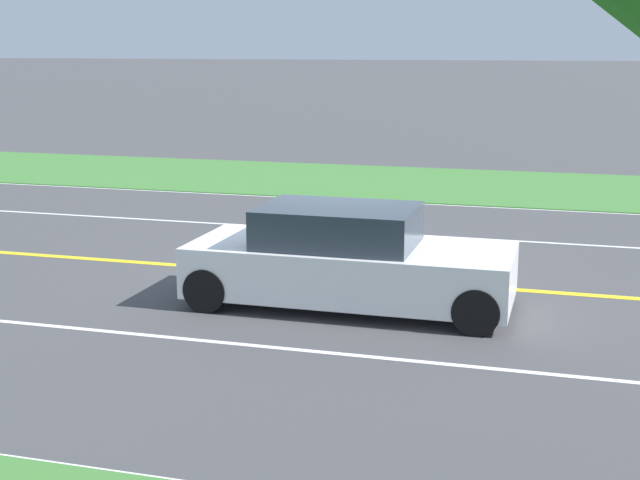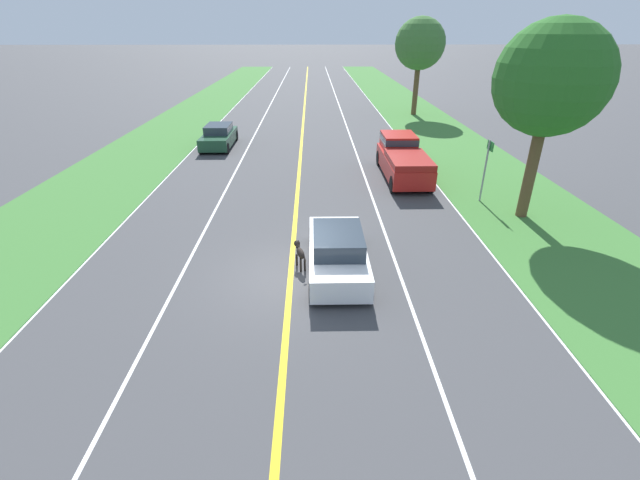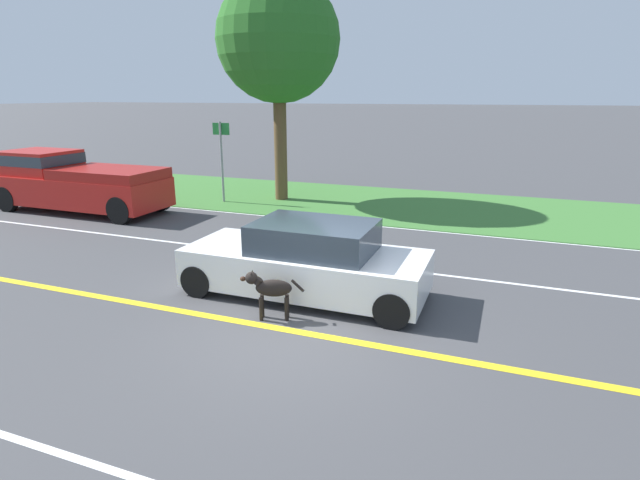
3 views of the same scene
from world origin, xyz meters
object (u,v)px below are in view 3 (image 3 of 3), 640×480
ego_car (307,262)px  roadside_tree_right_near (278,40)px  street_sign (222,153)px  dog (269,288)px  pickup_truck (74,181)px

ego_car → roadside_tree_right_near: 10.20m
ego_car → roadside_tree_right_near: size_ratio=0.60×
roadside_tree_right_near → street_sign: 4.19m
dog → street_sign: 10.00m
ego_car → street_sign: size_ratio=1.62×
dog → ego_car: bearing=-28.3°
ego_car → dog: bearing=171.0°
ego_car → pickup_truck: bearing=68.0°
dog → pickup_truck: pickup_truck is taller
ego_car → dog: size_ratio=4.36×
dog → pickup_truck: 10.89m
dog → roadside_tree_right_near: roadside_tree_right_near is taller
roadside_tree_right_near → dog: bearing=-156.0°
roadside_tree_right_near → street_sign: size_ratio=2.69×
ego_car → dog: ego_car is taller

